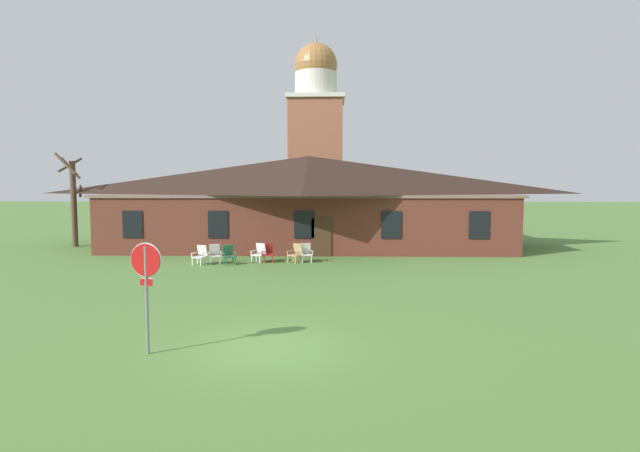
% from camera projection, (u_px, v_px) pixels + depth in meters
% --- Properties ---
extents(ground_plane, '(200.00, 200.00, 0.00)m').
position_uv_depth(ground_plane, '(267.00, 348.00, 12.38)').
color(ground_plane, '#517A38').
extents(brick_building, '(24.68, 10.40, 5.75)m').
position_uv_depth(brick_building, '(309.00, 200.00, 32.66)').
color(brick_building, brown).
rests_on(brick_building, ground).
extents(dome_tower, '(5.18, 5.18, 17.55)m').
position_uv_depth(dome_tower, '(316.00, 140.00, 46.54)').
color(dome_tower, '#93563D').
rests_on(dome_tower, ground).
extents(stop_sign, '(0.79, 0.22, 2.63)m').
position_uv_depth(stop_sign, '(146.00, 275.00, 11.78)').
color(stop_sign, slate).
rests_on(stop_sign, ground).
extents(lawn_chair_by_porch, '(0.75, 0.80, 0.96)m').
position_uv_depth(lawn_chair_by_porch, '(200.00, 255.00, 25.07)').
color(lawn_chair_by_porch, silver).
rests_on(lawn_chair_by_porch, ground).
extents(lawn_chair_near_door, '(0.75, 0.80, 0.96)m').
position_uv_depth(lawn_chair_near_door, '(215.00, 254.00, 25.43)').
color(lawn_chair_near_door, silver).
rests_on(lawn_chair_near_door, ground).
extents(lawn_chair_left_end, '(0.80, 0.84, 0.96)m').
position_uv_depth(lawn_chair_left_end, '(229.00, 254.00, 25.16)').
color(lawn_chair_left_end, '#28704C').
rests_on(lawn_chair_left_end, ground).
extents(lawn_chair_middle, '(0.78, 0.83, 0.96)m').
position_uv_depth(lawn_chair_middle, '(259.00, 252.00, 25.87)').
color(lawn_chair_middle, white).
rests_on(lawn_chair_middle, ground).
extents(lawn_chair_right_end, '(0.70, 0.73, 0.96)m').
position_uv_depth(lawn_chair_right_end, '(268.00, 252.00, 25.88)').
color(lawn_chair_right_end, maroon).
rests_on(lawn_chair_right_end, ground).
extents(lawn_chair_far_side, '(0.84, 0.87, 0.96)m').
position_uv_depth(lawn_chair_far_side, '(296.00, 253.00, 25.76)').
color(lawn_chair_far_side, tan).
rests_on(lawn_chair_far_side, ground).
extents(lawn_chair_under_eave, '(0.71, 0.75, 0.96)m').
position_uv_depth(lawn_chair_under_eave, '(306.00, 252.00, 25.89)').
color(lawn_chair_under_eave, silver).
rests_on(lawn_chair_under_eave, ground).
extents(bare_tree_beside_building, '(1.77, 1.89, 5.91)m').
position_uv_depth(bare_tree_beside_building, '(73.00, 198.00, 32.02)').
color(bare_tree_beside_building, brown).
rests_on(bare_tree_beside_building, ground).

